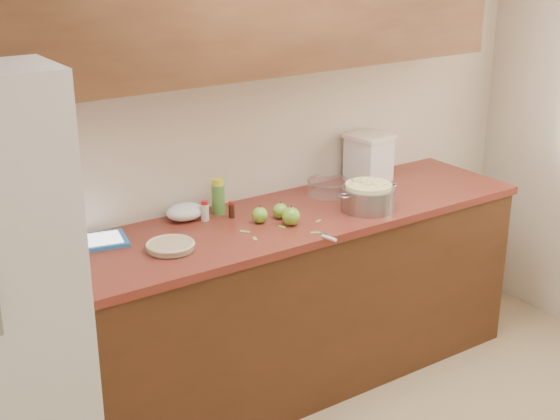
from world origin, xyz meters
TOP-DOWN VIEW (x-y plane):
  - room_shell at (0.00, 0.00)m, footprint 3.60×3.60m
  - counter_run at (0.00, 1.48)m, footprint 2.64×0.68m
  - pie at (-0.61, 1.41)m, footprint 0.22×0.22m
  - colander at (0.43, 1.32)m, footprint 0.36×0.26m
  - flour_canister at (0.73, 1.68)m, footprint 0.24×0.24m
  - tablet at (-0.85, 1.67)m, footprint 0.30×0.25m
  - paring_knife at (0.03, 1.13)m, footprint 0.05×0.16m
  - lemon_bottle at (-0.21, 1.69)m, footprint 0.06×0.06m
  - cinnamon_shaker at (-0.31, 1.64)m, footprint 0.04×0.04m
  - vanilla_bottle at (-0.19, 1.60)m, footprint 0.03×0.03m
  - mixing_bowl at (0.40, 1.61)m, footprint 0.22×0.22m
  - paper_towel at (-0.39, 1.71)m, footprint 0.19×0.16m
  - apple_left at (-0.11, 1.47)m, footprint 0.08×0.08m
  - apple_center at (-0.00, 1.47)m, footprint 0.07×0.07m
  - apple_front at (-0.01, 1.36)m, footprint 0.09×0.09m
  - peel_a at (-0.24, 1.31)m, footprint 0.03×0.04m
  - peel_b at (-0.06, 1.36)m, footprint 0.02×0.04m
  - peel_c at (0.13, 1.33)m, footprint 0.04×0.02m
  - peel_d at (0.02, 1.22)m, footprint 0.05×0.04m
  - peel_e at (-0.24, 1.41)m, footprint 0.04×0.05m

SIDE VIEW (x-z plane):
  - counter_run at x=0.00m, z-range 0.00..0.92m
  - peel_a at x=-0.24m, z-range 0.92..0.92m
  - peel_b at x=-0.06m, z-range 0.92..0.92m
  - peel_c at x=0.13m, z-range 0.92..0.92m
  - peel_d at x=0.02m, z-range 0.92..0.92m
  - peel_e at x=-0.24m, z-range 0.92..0.92m
  - paring_knife at x=0.03m, z-range 0.92..0.93m
  - tablet at x=-0.85m, z-range 0.92..0.94m
  - pie at x=-0.61m, z-range 0.92..0.96m
  - apple_center at x=0.00m, z-range 0.91..1.00m
  - apple_left at x=-0.11m, z-range 0.91..1.00m
  - paper_towel at x=-0.39m, z-range 0.92..1.00m
  - vanilla_bottle at x=-0.19m, z-range 0.92..1.00m
  - apple_front at x=-0.01m, z-range 0.91..1.01m
  - mixing_bowl at x=0.40m, z-range 0.92..1.01m
  - cinnamon_shaker at x=-0.31m, z-range 0.92..1.02m
  - colander at x=0.43m, z-range 0.92..1.05m
  - lemon_bottle at x=-0.21m, z-range 0.92..1.09m
  - flour_canister at x=0.73m, z-range 0.92..1.18m
  - room_shell at x=0.00m, z-range -0.50..3.10m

